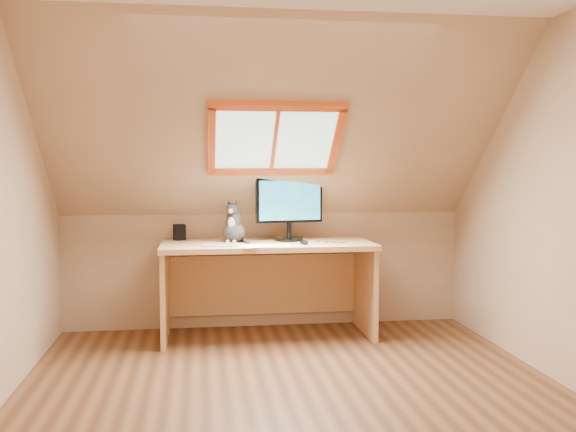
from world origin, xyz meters
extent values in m
plane|color=brown|center=(0.00, 0.00, 0.00)|extent=(3.50, 3.50, 0.00)
cube|color=tan|center=(0.00, -1.75, 1.20)|extent=(3.50, 0.02, 2.40)
cube|color=tan|center=(1.75, 0.00, 1.20)|extent=(0.02, 3.50, 2.40)
cube|color=tan|center=(0.00, 1.75, 0.50)|extent=(3.50, 0.02, 1.00)
cube|color=tan|center=(0.00, 0.97, 1.70)|extent=(3.50, 1.56, 1.41)
cube|color=#B2E0CC|center=(0.00, 1.05, 1.63)|extent=(0.90, 0.53, 0.48)
cube|color=#E34615|center=(0.00, 1.05, 1.63)|extent=(1.02, 0.64, 0.59)
cube|color=tan|center=(-0.02, 1.38, 0.77)|extent=(1.74, 0.76, 0.04)
cube|color=tan|center=(-0.86, 1.38, 0.37)|extent=(0.04, 0.68, 0.75)
cube|color=tan|center=(0.81, 1.38, 0.37)|extent=(0.04, 0.68, 0.75)
cube|color=tan|center=(-0.02, 1.73, 0.37)|extent=(1.64, 0.03, 0.52)
cylinder|color=black|center=(0.17, 1.46, 0.80)|extent=(0.24, 0.24, 0.02)
cylinder|color=black|center=(0.17, 1.46, 0.88)|extent=(0.04, 0.04, 0.13)
cube|color=black|center=(0.17, 1.46, 1.13)|extent=(0.57, 0.13, 0.37)
cube|color=blue|center=(0.18, 1.43, 1.13)|extent=(0.52, 0.09, 0.33)
ellipsoid|color=#403B39|center=(-0.29, 1.44, 0.87)|extent=(0.25, 0.28, 0.16)
ellipsoid|color=#403B39|center=(-0.30, 1.42, 0.97)|extent=(0.16, 0.16, 0.18)
ellipsoid|color=silver|center=(-0.32, 1.37, 0.95)|extent=(0.07, 0.05, 0.10)
ellipsoid|color=#403B39|center=(-0.31, 1.39, 1.07)|extent=(0.12, 0.12, 0.09)
sphere|color=silver|center=(-0.33, 1.35, 1.06)|extent=(0.04, 0.04, 0.04)
cone|color=#403B39|center=(-0.34, 1.41, 1.12)|extent=(0.06, 0.06, 0.06)
cone|color=#403B39|center=(-0.28, 1.39, 1.12)|extent=(0.06, 0.05, 0.06)
cube|color=black|center=(-0.75, 1.63, 0.86)|extent=(0.11, 0.11, 0.13)
cube|color=#B2B2B7|center=(-0.41, 1.19, 0.80)|extent=(0.29, 0.22, 0.01)
ellipsoid|color=black|center=(0.25, 1.19, 0.81)|extent=(0.08, 0.12, 0.03)
cube|color=white|center=(-0.09, 1.12, 0.79)|extent=(0.33, 0.27, 0.00)
cube|color=white|center=(-0.09, 1.12, 0.79)|extent=(0.32, 0.24, 0.00)
cube|color=white|center=(-0.09, 1.12, 0.80)|extent=(0.35, 0.30, 0.00)
camera|label=1|loc=(-0.58, -3.85, 1.42)|focal=40.00mm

